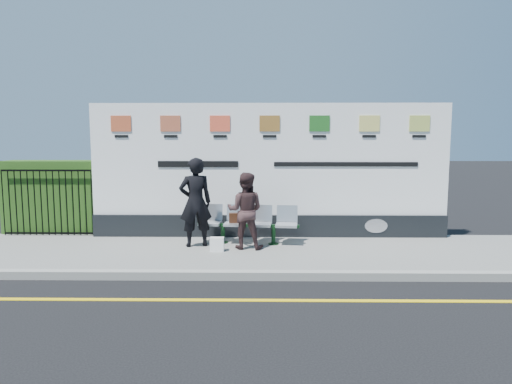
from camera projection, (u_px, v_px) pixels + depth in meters
The scene contains 12 objects.
ground at pixel (239, 300), 6.64m from camera, with size 80.00×80.00×0.00m, color black.
pavement at pixel (245, 253), 9.12m from camera, with size 14.00×3.00×0.12m, color slate.
kerb at pixel (242, 275), 7.63m from camera, with size 14.00×0.18×0.14m, color gray.
yellow_line at pixel (239, 300), 6.64m from camera, with size 14.00×0.10×0.01m, color yellow.
billboard at pixel (269, 179), 10.29m from camera, with size 8.00×0.30×3.00m.
hedge at pixel (56, 196), 10.86m from camera, with size 2.35×0.70×1.70m, color #285018.
railing at pixel (48, 202), 10.42m from camera, with size 2.05×0.06×1.54m, color black, non-canonical shape.
bench at pixel (248, 233), 9.67m from camera, with size 2.08×0.54×0.44m, color #AEB2B7, non-canonical shape.
woman_left at pixel (195, 202), 9.37m from camera, with size 0.67×0.44×1.84m, color black.
woman_right at pixel (245, 211), 9.20m from camera, with size 0.75×0.59×1.55m, color #3B2627.
handbag_brown at pixel (235, 218), 9.66m from camera, with size 0.26×0.11×0.21m, color black.
carrier_bag_white at pixel (217, 244), 9.03m from camera, with size 0.27×0.16×0.27m, color white.
Camera 1 is at (0.34, -6.40, 2.36)m, focal length 32.00 mm.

